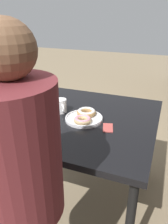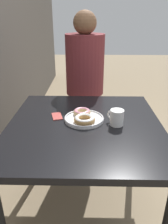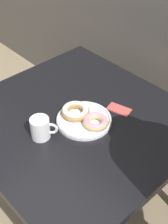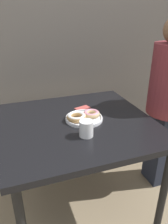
% 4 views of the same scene
% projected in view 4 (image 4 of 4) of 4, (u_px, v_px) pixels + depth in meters
% --- Properties ---
extents(wall_back, '(8.00, 0.05, 2.60)m').
position_uv_depth(wall_back, '(49.00, 27.00, 1.97)').
color(wall_back, '#56514C').
rests_on(wall_back, ground_plane).
extents(dining_table, '(1.03, 0.98, 0.74)m').
position_uv_depth(dining_table, '(78.00, 131.00, 1.54)').
color(dining_table, black).
rests_on(dining_table, ground_plane).
extents(donut_plate, '(0.27, 0.26, 0.05)m').
position_uv_depth(donut_plate, '(83.00, 117.00, 1.52)').
color(donut_plate, white).
rests_on(donut_plate, dining_table).
extents(coffee_mug, '(0.10, 0.10, 0.10)m').
position_uv_depth(coffee_mug, '(86.00, 128.00, 1.31)').
color(coffee_mug, white).
rests_on(coffee_mug, dining_table).
extents(napkin, '(0.13, 0.09, 0.01)m').
position_uv_depth(napkin, '(82.00, 108.00, 1.70)').
color(napkin, '#BC4C47').
rests_on(napkin, dining_table).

